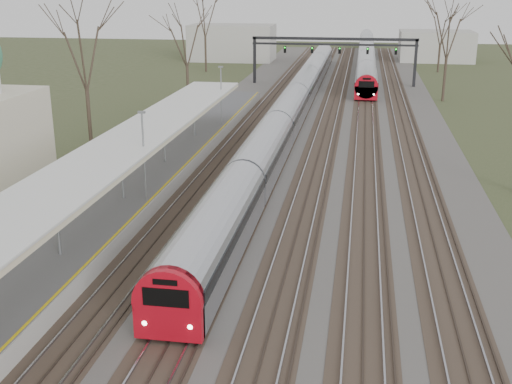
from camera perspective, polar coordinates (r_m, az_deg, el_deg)
track_bed at (r=55.36m, az=5.28°, el=4.87°), size 24.00×160.00×0.22m
platform at (r=40.42m, az=-9.91°, el=0.32°), size 3.50×69.00×1.00m
canopy at (r=35.42m, az=-12.56°, el=3.40°), size 4.10×50.00×3.11m
signal_gantry at (r=84.21m, az=6.97°, el=12.69°), size 21.00×0.59×6.08m
tree_west_far at (r=51.47m, az=-15.09°, el=12.33°), size 5.50×5.50×11.33m
train_near at (r=65.80m, az=3.60°, el=8.28°), size 2.62×90.21×3.05m
train_far at (r=109.60m, az=9.79°, el=11.99°), size 2.62×75.21×3.05m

